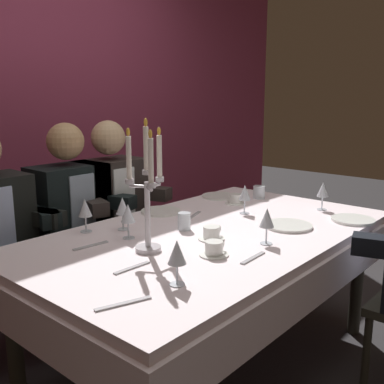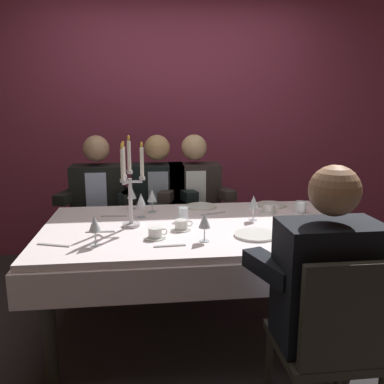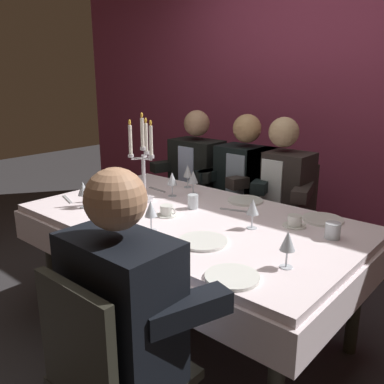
% 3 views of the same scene
% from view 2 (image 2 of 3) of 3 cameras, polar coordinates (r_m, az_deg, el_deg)
% --- Properties ---
extents(ground_plane, '(12.00, 12.00, 0.00)m').
position_cam_2_polar(ground_plane, '(2.82, 0.71, -19.25)').
color(ground_plane, '#2F2D2F').
extents(back_wall, '(6.00, 0.12, 2.70)m').
position_cam_2_polar(back_wall, '(4.06, -2.25, 10.49)').
color(back_wall, '#923551').
rests_on(back_wall, ground_plane).
extents(dining_table, '(1.94, 1.14, 0.74)m').
position_cam_2_polar(dining_table, '(2.55, 0.75, -7.26)').
color(dining_table, white).
rests_on(dining_table, ground_plane).
extents(candelabra, '(0.15, 0.17, 0.56)m').
position_cam_2_polar(candelabra, '(2.45, -8.81, 0.70)').
color(candelabra, silver).
rests_on(candelabra, dining_table).
extents(dinner_plate_0, '(0.24, 0.24, 0.01)m').
position_cam_2_polar(dinner_plate_0, '(2.33, 8.95, -6.04)').
color(dinner_plate_0, white).
rests_on(dinner_plate_0, dining_table).
extents(dinner_plate_1, '(0.22, 0.22, 0.01)m').
position_cam_2_polar(dinner_plate_1, '(2.94, 1.29, -2.07)').
color(dinner_plate_1, white).
rests_on(dinner_plate_1, dining_table).
extents(dinner_plate_2, '(0.22, 0.22, 0.01)m').
position_cam_2_polar(dinner_plate_2, '(3.04, 11.16, -1.81)').
color(dinner_plate_2, white).
rests_on(dinner_plate_2, dining_table).
extents(dinner_plate_3, '(0.22, 0.22, 0.01)m').
position_cam_2_polar(dinner_plate_3, '(2.26, 18.25, -7.13)').
color(dinner_plate_3, white).
rests_on(dinner_plate_3, dining_table).
extents(wine_glass_0, '(0.07, 0.07, 0.16)m').
position_cam_2_polar(wine_glass_0, '(2.67, -7.27, -1.23)').
color(wine_glass_0, silver).
rests_on(wine_glass_0, dining_table).
extents(wine_glass_1, '(0.07, 0.07, 0.16)m').
position_cam_2_polar(wine_glass_1, '(2.19, 1.83, -4.13)').
color(wine_glass_1, silver).
rests_on(wine_glass_1, dining_table).
extents(wine_glass_2, '(0.07, 0.07, 0.16)m').
position_cam_2_polar(wine_glass_2, '(2.90, -8.58, -0.20)').
color(wine_glass_2, silver).
rests_on(wine_glass_2, dining_table).
extents(wine_glass_3, '(0.07, 0.07, 0.16)m').
position_cam_2_polar(wine_glass_3, '(2.79, -5.71, -0.60)').
color(wine_glass_3, silver).
rests_on(wine_glass_3, dining_table).
extents(wine_glass_4, '(0.07, 0.07, 0.16)m').
position_cam_2_polar(wine_glass_4, '(2.62, 8.74, -1.57)').
color(wine_glass_4, silver).
rests_on(wine_glass_4, dining_table).
extents(wine_glass_5, '(0.07, 0.07, 0.16)m').
position_cam_2_polar(wine_glass_5, '(2.18, -13.67, -4.57)').
color(wine_glass_5, silver).
rests_on(wine_glass_5, dining_table).
extents(wine_glass_6, '(0.07, 0.07, 0.16)m').
position_cam_2_polar(wine_glass_6, '(2.47, 18.62, -2.83)').
color(wine_glass_6, silver).
rests_on(wine_glass_6, dining_table).
extents(water_tumbler_0, '(0.06, 0.06, 0.09)m').
position_cam_2_polar(water_tumbler_0, '(2.60, -1.26, -3.15)').
color(water_tumbler_0, silver).
rests_on(water_tumbler_0, dining_table).
extents(water_tumbler_1, '(0.08, 0.08, 0.08)m').
position_cam_2_polar(water_tumbler_1, '(2.89, 15.17, -2.08)').
color(water_tumbler_1, silver).
rests_on(water_tumbler_1, dining_table).
extents(coffee_cup_0, '(0.13, 0.12, 0.06)m').
position_cam_2_polar(coffee_cup_0, '(2.84, 10.80, -2.36)').
color(coffee_cup_0, white).
rests_on(coffee_cup_0, dining_table).
extents(coffee_cup_1, '(0.13, 0.12, 0.06)m').
position_cam_2_polar(coffee_cup_1, '(2.27, -5.24, -5.90)').
color(coffee_cup_1, white).
rests_on(coffee_cup_1, dining_table).
extents(coffee_cup_2, '(0.13, 0.12, 0.06)m').
position_cam_2_polar(coffee_cup_2, '(2.41, -1.53, -4.76)').
color(coffee_cup_2, white).
rests_on(coffee_cup_2, dining_table).
extents(knife_0, '(0.19, 0.08, 0.01)m').
position_cam_2_polar(knife_0, '(2.76, 3.04, -3.09)').
color(knife_0, '#B7B7BC').
rests_on(knife_0, dining_table).
extents(fork_1, '(0.17, 0.02, 0.01)m').
position_cam_2_polar(fork_1, '(2.44, -12.91, -5.51)').
color(fork_1, '#B7B7BC').
rests_on(fork_1, dining_table).
extents(fork_2, '(0.17, 0.04, 0.01)m').
position_cam_2_polar(fork_2, '(2.75, -11.06, -3.40)').
color(fork_2, '#B7B7BC').
rests_on(fork_2, dining_table).
extents(fork_3, '(0.17, 0.03, 0.01)m').
position_cam_2_polar(fork_3, '(2.15, -3.17, -7.64)').
color(fork_3, '#B7B7BC').
rests_on(fork_3, dining_table).
extents(knife_4, '(0.19, 0.08, 0.01)m').
position_cam_2_polar(knife_4, '(2.28, -19.08, -7.14)').
color(knife_4, '#B7B7BC').
rests_on(knife_4, dining_table).
extents(seated_diner_0, '(0.63, 0.48, 1.24)m').
position_cam_2_polar(seated_diner_0, '(3.38, -13.14, -0.70)').
color(seated_diner_0, '#2B2A22').
rests_on(seated_diner_0, ground_plane).
extents(seated_diner_1, '(0.63, 0.48, 1.24)m').
position_cam_2_polar(seated_diner_1, '(3.35, -4.87, -0.51)').
color(seated_diner_1, '#2B2A22').
rests_on(seated_diner_1, ground_plane).
extents(seated_diner_2, '(0.63, 0.48, 1.24)m').
position_cam_2_polar(seated_diner_2, '(3.38, 0.27, -0.38)').
color(seated_diner_2, '#2B2A22').
rests_on(seated_diner_2, ground_plane).
extents(seated_diner_3, '(0.63, 0.48, 1.24)m').
position_cam_2_polar(seated_diner_3, '(1.83, 18.80, -12.16)').
color(seated_diner_3, '#2B2A22').
rests_on(seated_diner_3, ground_plane).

